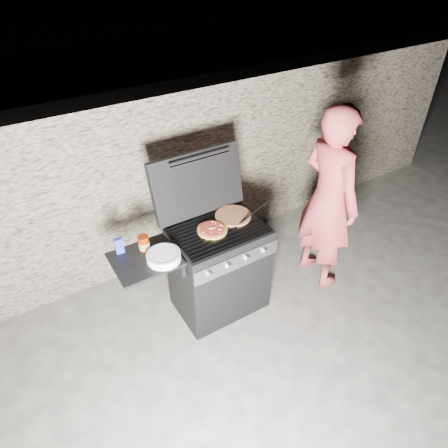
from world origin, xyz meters
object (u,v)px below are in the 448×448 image
pizza_topped (212,229)px  person (328,200)px  gas_grill (195,279)px  sauce_jar (144,243)px

pizza_topped → person: size_ratio=0.14×
gas_grill → person: (1.34, -0.16, 0.47)m
sauce_jar → person: bearing=-8.5°
person → sauce_jar: bearing=82.7°
gas_grill → person: bearing=-6.8°
pizza_topped → sauce_jar: size_ratio=1.93×
sauce_jar → person: 1.74m
gas_grill → sauce_jar: size_ratio=10.13×
sauce_jar → gas_grill: bearing=-14.3°
gas_grill → sauce_jar: (-0.38, 0.10, 0.51)m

